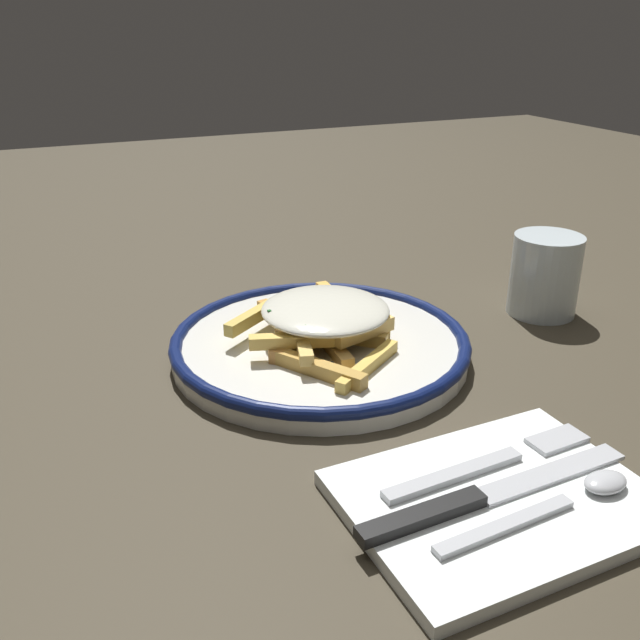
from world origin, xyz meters
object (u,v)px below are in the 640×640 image
Objects in this scene: knife at (476,498)px; plate at (320,344)px; spoon at (568,498)px; fries_heap at (323,320)px; fork at (488,463)px; water_glass at (545,275)px; napkin at (498,501)px.

plate is at bearing 179.59° from knife.
plate is 1.84× the size of spoon.
fries_heap is 0.93× the size of knife.
water_glass is at bearing 133.62° from fork.
spoon is (0.27, 0.05, -0.02)m from fries_heap.
fries_heap is at bearing -173.04° from fork.
water_glass is (-0.25, 0.26, 0.03)m from knife.
spoon is 1.76× the size of water_glass.
plate is 0.03m from fries_heap.
spoon is at bearing 22.60° from fork.
napkin is (0.25, 0.01, -0.03)m from fries_heap.
spoon is 0.35m from water_glass.
water_glass is at bearing 90.00° from plate.
water_glass reaches higher than knife.
plate is 3.25× the size of water_glass.
napkin is 0.04m from spoon.
plate is 0.22m from fork.
napkin is at bearing -44.36° from water_glass.
fries_heap is (0.00, 0.00, 0.03)m from plate.
spoon reaches higher than napkin.
knife is at bearing -46.44° from fork.
napkin is 0.35m from water_glass.
napkin is at bearing -22.99° from fork.
knife is (0.25, -0.00, -0.02)m from fries_heap.
spoon is at bearing -37.26° from water_glass.
fork is at bearing 7.53° from plate.
knife is 0.37m from water_glass.
napkin is at bearing 92.50° from knife.
plate reaches higher than fork.
plate is 1.34× the size of knife.
fries_heap is 0.99× the size of napkin.
knife reaches higher than napkin.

